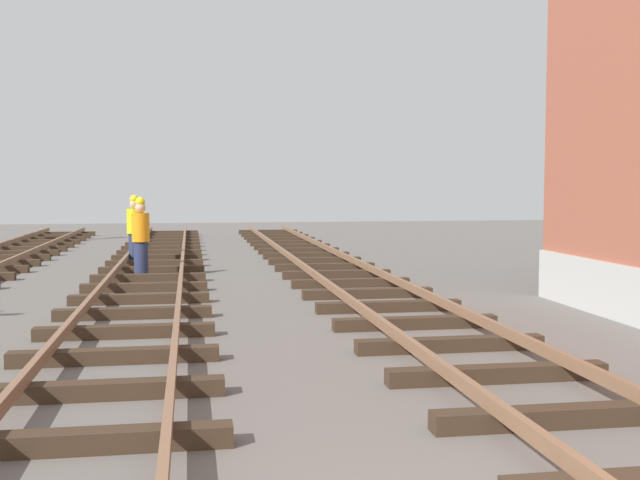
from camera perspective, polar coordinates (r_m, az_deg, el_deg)
track_worker_foreground at (r=18.34m, az=-12.86°, el=0.13°), size 0.40×0.40×1.87m
track_worker_distant at (r=21.37m, az=-13.29°, el=0.68°), size 0.40×0.40×1.87m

